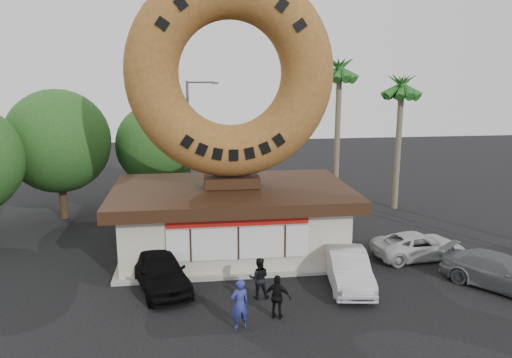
{
  "coord_description": "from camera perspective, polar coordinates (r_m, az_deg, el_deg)",
  "views": [
    {
      "loc": [
        -1.88,
        -16.95,
        8.76
      ],
      "look_at": [
        0.89,
        4.0,
        4.07
      ],
      "focal_mm": 35.0,
      "sensor_mm": 36.0,
      "label": 1
    }
  ],
  "objects": [
    {
      "name": "person_right",
      "position": [
        18.23,
        2.47,
        -13.33
      ],
      "size": [
        1.04,
        0.72,
        1.63
      ],
      "primitive_type": "imported",
      "rotation": [
        0.0,
        0.0,
        2.76
      ],
      "color": "black",
      "rests_on": "ground"
    },
    {
      "name": "tree_mid",
      "position": [
        32.37,
        -11.24,
        3.84
      ],
      "size": [
        5.2,
        5.2,
        6.63
      ],
      "color": "#473321",
      "rests_on": "ground"
    },
    {
      "name": "donut_shop",
      "position": [
        24.05,
        -2.74,
        -4.42
      ],
      "size": [
        11.2,
        7.2,
        3.8
      ],
      "color": "#B8B29D",
      "rests_on": "ground"
    },
    {
      "name": "street_lamp",
      "position": [
        33.23,
        -7.47,
        5.0
      ],
      "size": [
        2.11,
        0.2,
        8.0
      ],
      "color": "#59595E",
      "rests_on": "ground"
    },
    {
      "name": "tree_west",
      "position": [
        31.18,
        -21.68,
        4.03
      ],
      "size": [
        6.0,
        6.0,
        7.65
      ],
      "color": "#473321",
      "rests_on": "ground"
    },
    {
      "name": "giant_donut",
      "position": [
        23.03,
        -2.92,
        11.95
      ],
      "size": [
        9.49,
        2.42,
        9.49
      ],
      "primitive_type": "torus",
      "rotation": [
        1.57,
        0.0,
        0.0
      ],
      "color": "#9D5C2D",
      "rests_on": "donut_shop"
    },
    {
      "name": "car_grey",
      "position": [
        22.85,
        26.19,
        -9.54
      ],
      "size": [
        4.41,
        4.88,
        1.36
      ],
      "primitive_type": "imported",
      "rotation": [
        0.0,
        0.0,
        0.67
      ],
      "color": "#5A5D5F",
      "rests_on": "ground"
    },
    {
      "name": "car_white",
      "position": [
        24.9,
        18.06,
        -7.25
      ],
      "size": [
        4.54,
        2.43,
        1.21
      ],
      "primitive_type": "imported",
      "rotation": [
        0.0,
        0.0,
        1.67
      ],
      "color": "#BCBCBC",
      "rests_on": "ground"
    },
    {
      "name": "car_silver",
      "position": [
        21.17,
        10.45,
        -10.02
      ],
      "size": [
        2.08,
        4.56,
        1.45
      ],
      "primitive_type": "imported",
      "rotation": [
        0.0,
        0.0,
        -0.13
      ],
      "color": "#ADADB2",
      "rests_on": "ground"
    },
    {
      "name": "person_center",
      "position": [
        19.7,
        0.35,
        -11.24
      ],
      "size": [
        0.87,
        0.72,
        1.65
      ],
      "primitive_type": "imported",
      "rotation": [
        0.0,
        0.0,
        3.02
      ],
      "color": "black",
      "rests_on": "ground"
    },
    {
      "name": "person_left",
      "position": [
        17.55,
        -1.86,
        -14.11
      ],
      "size": [
        0.74,
        0.58,
        1.8
      ],
      "primitive_type": "imported",
      "rotation": [
        0.0,
        0.0,
        3.4
      ],
      "color": "navy",
      "rests_on": "ground"
    },
    {
      "name": "ground",
      "position": [
        19.17,
        -1.11,
        -14.69
      ],
      "size": [
        90.0,
        90.0,
        0.0
      ],
      "primitive_type": "plane",
      "color": "black",
      "rests_on": "ground"
    },
    {
      "name": "palm_far",
      "position": [
        32.17,
        16.31,
        9.73
      ],
      "size": [
        2.6,
        2.6,
        8.75
      ],
      "color": "#726651",
      "rests_on": "ground"
    },
    {
      "name": "palm_near",
      "position": [
        32.34,
        9.51,
        11.72
      ],
      "size": [
        2.6,
        2.6,
        9.75
      ],
      "color": "#726651",
      "rests_on": "ground"
    },
    {
      "name": "car_black",
      "position": [
        20.91,
        -10.88,
        -10.22
      ],
      "size": [
        3.02,
        4.81,
        1.53
      ],
      "primitive_type": "imported",
      "rotation": [
        0.0,
        0.0,
        0.29
      ],
      "color": "black",
      "rests_on": "ground"
    }
  ]
}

